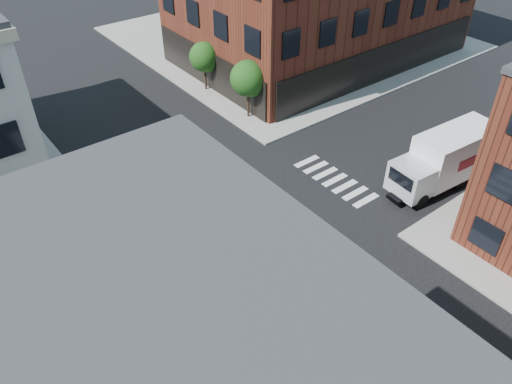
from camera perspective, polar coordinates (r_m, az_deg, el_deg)
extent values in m
plane|color=black|center=(29.08, -0.81, -3.62)|extent=(120.00, 120.00, 0.00)
cube|color=gray|center=(54.84, 3.67, 17.24)|extent=(30.00, 30.00, 0.15)
cylinder|color=black|center=(38.91, -0.89, 9.63)|extent=(0.18, 0.18, 1.47)
cylinder|color=black|center=(38.57, -0.90, 10.59)|extent=(0.12, 0.12, 1.47)
sphere|color=#1A3C10|center=(37.84, -0.93, 12.86)|extent=(2.69, 2.69, 2.69)
sphere|color=#1A3C10|center=(38.13, -0.52, 12.16)|extent=(1.85, 1.85, 1.85)
cylinder|color=black|center=(43.39, -5.78, 12.46)|extent=(0.18, 0.18, 1.33)
cylinder|color=black|center=(43.11, -5.84, 13.25)|extent=(0.12, 0.12, 1.33)
sphere|color=#1A3C10|center=(42.51, -5.97, 15.12)|extent=(2.43, 2.43, 2.43)
sphere|color=#1A3C10|center=(42.75, -5.56, 14.55)|extent=(1.67, 1.67, 1.67)
cylinder|color=black|center=(20.96, -4.63, -16.22)|extent=(0.12, 0.12, 4.60)
cylinder|color=black|center=(22.61, -4.37, -19.21)|extent=(0.28, 0.28, 0.30)
cube|color=#053819|center=(20.46, -3.44, -14.08)|extent=(1.10, 0.03, 0.22)
cube|color=#053819|center=(20.39, -5.68, -13.39)|extent=(0.03, 1.10, 0.22)
imported|color=black|center=(19.86, -4.18, -12.83)|extent=(0.22, 0.18, 1.10)
imported|color=black|center=(19.86, -5.69, -12.97)|extent=(0.18, 0.22, 1.10)
cube|color=white|center=(33.71, 21.71, 4.22)|extent=(5.84, 2.87, 3.03)
cube|color=maroon|center=(33.18, 23.34, 3.19)|extent=(2.15, 0.20, 0.69)
cube|color=maroon|center=(34.29, 20.13, 5.21)|extent=(2.15, 0.20, 0.69)
cube|color=silver|center=(31.38, 17.31, 1.46)|extent=(2.13, 2.49, 1.96)
cube|color=black|center=(30.56, 16.27, 1.42)|extent=(0.24, 1.86, 0.88)
cube|color=black|center=(33.70, 19.88, 1.44)|extent=(7.88, 1.56, 0.24)
cylinder|color=black|center=(31.50, 18.32, -0.98)|extent=(1.00, 0.41, 0.98)
cylinder|color=black|center=(32.46, 15.67, 0.90)|extent=(1.00, 0.41, 0.98)
cylinder|color=black|center=(33.96, 22.22, 1.10)|extent=(1.00, 0.41, 0.98)
cylinder|color=black|center=(34.86, 19.65, 2.79)|extent=(1.00, 0.41, 0.98)
cylinder|color=black|center=(35.70, 24.51, 2.31)|extent=(1.00, 0.41, 0.98)
cylinder|color=black|center=(36.55, 22.01, 3.91)|extent=(1.00, 0.41, 0.98)
cube|color=#F24C0A|center=(25.43, -0.43, -11.25)|extent=(0.46, 0.46, 0.04)
cone|color=#F24C0A|center=(25.19, -0.43, -10.76)|extent=(0.43, 0.43, 0.69)
cylinder|color=white|center=(25.12, -0.43, -10.61)|extent=(0.27, 0.27, 0.08)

